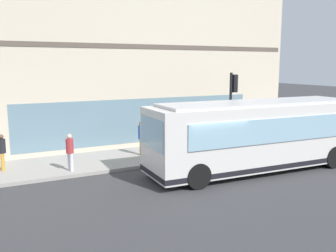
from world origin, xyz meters
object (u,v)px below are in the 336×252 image
Objects in this scene: fire_hydrant at (161,144)px; pedestrian_walking_along_curb at (203,129)px; pedestrian_near_hydrant at (70,150)px; pedestrian_near_building_entrance at (2,150)px; traffic_light_near_corner at (233,97)px; pedestrian_by_light_pole at (141,136)px; city_bus_nearside at (257,136)px.

fire_hydrant is 0.46× the size of pedestrian_walking_along_curb.
pedestrian_near_building_entrance is at bearing 61.69° from pedestrian_near_hydrant.
pedestrian_near_building_entrance reaches higher than fire_hydrant.
traffic_light_near_corner is at bearing -97.77° from pedestrian_near_building_entrance.
traffic_light_near_corner is at bearing -90.71° from pedestrian_near_hydrant.
pedestrian_near_building_entrance is (-0.31, 7.70, 0.54)m from fire_hydrant.
pedestrian_near_building_entrance is 0.98× the size of pedestrian_walking_along_curb.
pedestrian_near_building_entrance is at bearing 92.28° from fire_hydrant.
pedestrian_by_light_pole reaches higher than pedestrian_walking_along_curb.
city_bus_nearside is at bearing -113.89° from pedestrian_near_building_entrance.
traffic_light_near_corner is 4.42m from fire_hydrant.
traffic_light_near_corner is 2.55× the size of pedestrian_walking_along_curb.
city_bus_nearside is 6.43× the size of pedestrian_near_building_entrance.
pedestrian_walking_along_curb is at bearing 14.20° from traffic_light_near_corner.
traffic_light_near_corner is at bearing -119.32° from fire_hydrant.
traffic_light_near_corner reaches higher than pedestrian_walking_along_curb.
pedestrian_near_hydrant is (3.07, 7.49, -0.49)m from city_bus_nearside.
city_bus_nearside is at bearing -139.47° from pedestrian_by_light_pole.
pedestrian_near_hydrant reaches higher than fire_hydrant.
pedestrian_by_light_pole is (-0.45, 1.33, 0.63)m from fire_hydrant.
fire_hydrant is 0.46× the size of pedestrian_near_hydrant.
pedestrian_by_light_pole is (-0.66, 4.01, 0.07)m from pedestrian_walking_along_curb.
pedestrian_walking_along_curb is 0.94× the size of pedestrian_by_light_pole.
fire_hydrant is 1.53m from pedestrian_by_light_pole.
city_bus_nearside is 5.41m from fire_hydrant.
pedestrian_walking_along_curb is 8.04m from pedestrian_near_hydrant.
city_bus_nearside reaches higher than pedestrian_by_light_pole.
city_bus_nearside is 5.69m from pedestrian_by_light_pole.
pedestrian_by_light_pole is (1.35, 4.52, -1.86)m from traffic_light_near_corner.
city_bus_nearside is 8.11m from pedestrian_near_hydrant.
city_bus_nearside is 11.01m from pedestrian_near_building_entrance.
traffic_light_near_corner reaches higher than fire_hydrant.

